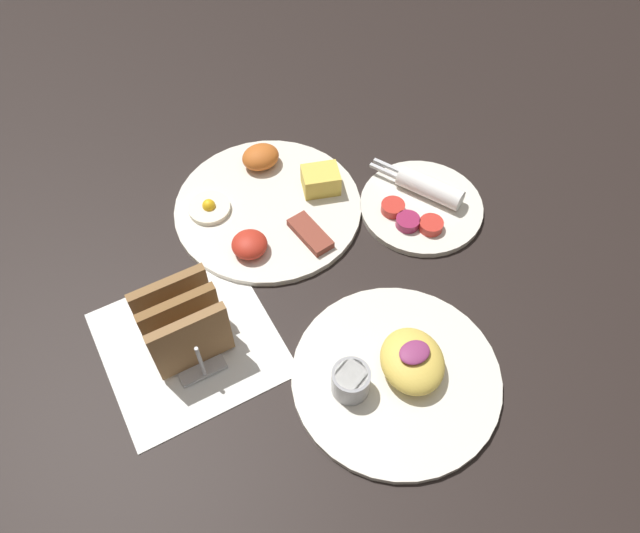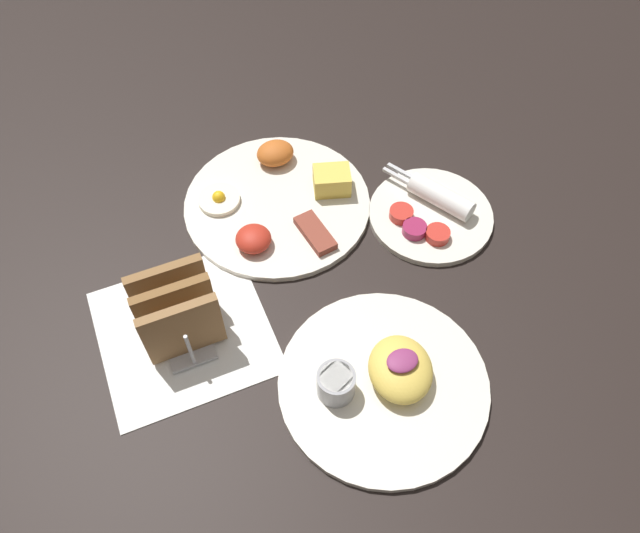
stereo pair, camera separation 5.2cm
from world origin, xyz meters
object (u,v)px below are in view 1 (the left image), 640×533
at_px(plate_foreground, 397,373).
at_px(toast_rack, 183,324).
at_px(plate_breakfast, 269,204).
at_px(plate_condiments, 422,204).

height_order(plate_foreground, toast_rack, toast_rack).
height_order(plate_breakfast, plate_condiments, plate_breakfast).
xyz_separation_m(plate_breakfast, plate_foreground, (0.02, -0.33, 0.00)).
height_order(plate_breakfast, toast_rack, toast_rack).
distance_m(plate_condiments, toast_rack, 0.41).
bearing_deg(toast_rack, plate_foreground, -39.13).
relative_size(plate_breakfast, plate_foreground, 1.07).
bearing_deg(plate_breakfast, toast_rack, -140.70).
height_order(plate_breakfast, plate_foreground, plate_foreground).
bearing_deg(plate_foreground, plate_breakfast, 92.70).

